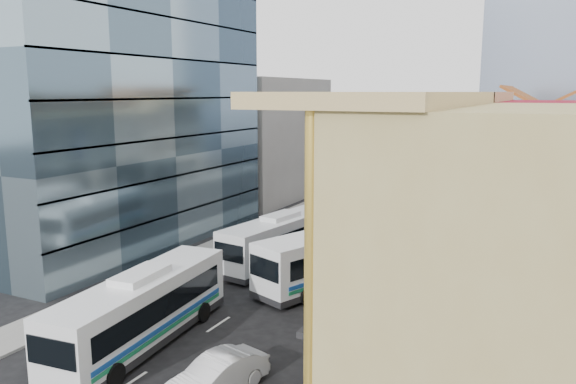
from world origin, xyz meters
The scene contains 14 objects.
sidewalk_right centered at (8.50, 22.00, 0.07)m, with size 3.00×90.00×0.15m, color slate.
sidewalk_left centered at (-8.50, 22.00, 0.07)m, with size 3.00×90.00×0.15m, color slate.
shophouse_tan centered at (14.00, 5.00, 6.00)m, with size 8.00×14.00×12.00m, color tan.
shophouse_red centered at (14.00, 17.00, 6.00)m, with size 8.00×10.00×12.00m, color maroon.
shophouse_cream_near centered at (14.00, 26.50, 5.00)m, with size 8.00×9.00×10.00m, color beige.
shophouse_cream_mid centered at (14.00, 35.50, 5.00)m, with size 8.00×9.00×10.00m, color beige.
shophouse_cream_far centered at (14.00, 46.00, 5.50)m, with size 8.00×12.00×11.00m, color beige.
office_tower centered at (-17.00, 19.00, 15.00)m, with size 12.00×26.00×30.00m, color #405766.
office_block_far centered at (-16.00, 42.00, 7.00)m, with size 10.00×18.00×14.00m, color gray.
bus_left_near centered at (-2.00, 4.27, 1.93)m, with size 2.82×12.03×3.86m, color silver, non-canonical shape.
bus_left_far centered at (-2.00, 19.39, 1.89)m, with size 2.76×11.80×3.79m, color silver, non-canonical shape.
bus_right centered at (3.29, 17.12, 2.01)m, with size 2.94×12.54×4.02m, color white, non-canonical shape.
sedan_left centered at (-1.99, 1.39, 0.73)m, with size 1.73×4.28×1.45m, color silver.
sedan_right centered at (3.87, 2.03, 0.79)m, with size 1.68×4.80×1.59m, color silver.
Camera 1 is at (16.21, -16.15, 12.50)m, focal length 35.00 mm.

